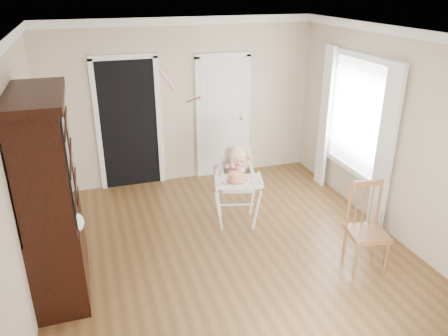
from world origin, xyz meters
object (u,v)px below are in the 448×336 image
object	(u,v)px
sippy_cup	(216,170)
china_cabinet	(51,198)
dining_chair	(367,230)
cake	(237,178)
high_chair	(237,178)

from	to	relation	value
sippy_cup	china_cabinet	bearing A→B (deg)	-159.68
china_cabinet	dining_chair	size ratio (longest dim) A/B	2.12
cake	china_cabinet	world-z (taller)	china_cabinet
china_cabinet	dining_chair	xyz separation A→B (m)	(3.45, -0.69, -0.63)
high_chair	china_cabinet	size ratio (longest dim) A/B	0.50
sippy_cup	china_cabinet	world-z (taller)	china_cabinet
high_chair	sippy_cup	bearing A→B (deg)	-164.08
high_chair	sippy_cup	distance (m)	0.34
high_chair	dining_chair	size ratio (longest dim) A/B	1.06
china_cabinet	sippy_cup	bearing A→B (deg)	20.32
sippy_cup	dining_chair	world-z (taller)	dining_chair
dining_chair	china_cabinet	bearing A→B (deg)	-178.60
cake	sippy_cup	xyz separation A→B (m)	(-0.20, 0.28, 0.02)
cake	dining_chair	xyz separation A→B (m)	(1.23, -1.16, -0.34)
high_chair	china_cabinet	xyz separation A→B (m)	(-2.33, -0.75, 0.43)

